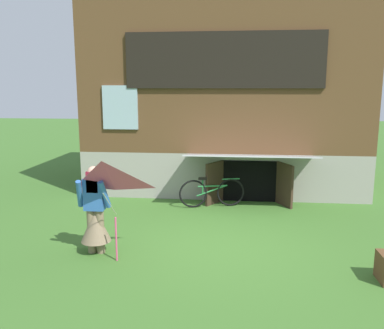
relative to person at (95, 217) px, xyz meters
The scene contains 5 objects.
ground_plane 2.28m from the person, 16.28° to the left, with size 60.00×60.00×0.00m, color #3D6B28.
log_house 6.51m from the person, 70.29° to the left, with size 7.47×5.62×5.06m.
person is the anchor object (origin of this frame).
kite 0.94m from the person, 59.07° to the right, with size 1.01×1.05×1.62m.
bicycle_green 3.55m from the person, 58.25° to the left, with size 1.57×0.44×0.73m.
Camera 1 is at (0.25, -7.14, 2.85)m, focal length 37.98 mm.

